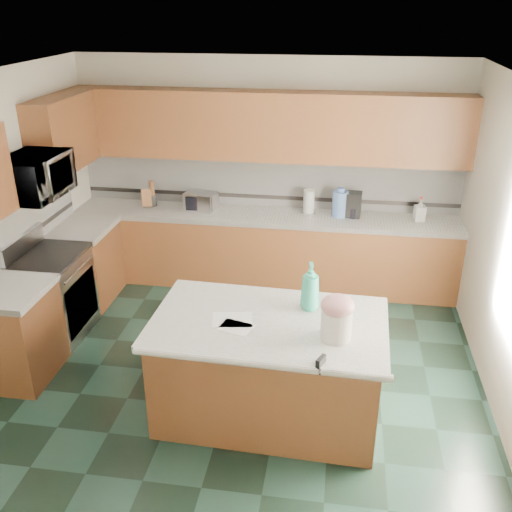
# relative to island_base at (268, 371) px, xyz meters

# --- Properties ---
(floor) EXTENTS (4.60, 4.60, 0.00)m
(floor) POSITION_rel_island_base_xyz_m (-0.37, 0.43, -0.43)
(floor) COLOR black
(floor) RESTS_ON ground
(ceiling) EXTENTS (4.60, 4.60, 0.00)m
(ceiling) POSITION_rel_island_base_xyz_m (-0.37, 0.43, 2.27)
(ceiling) COLOR white
(ceiling) RESTS_ON ground
(wall_back) EXTENTS (4.60, 0.04, 2.70)m
(wall_back) POSITION_rel_island_base_xyz_m (-0.37, 2.75, 0.92)
(wall_back) COLOR beige
(wall_back) RESTS_ON ground
(wall_front) EXTENTS (4.60, 0.04, 2.70)m
(wall_front) POSITION_rel_island_base_xyz_m (-0.37, -1.89, 0.92)
(wall_front) COLOR beige
(wall_front) RESTS_ON ground
(back_base_cab) EXTENTS (4.60, 0.60, 0.86)m
(back_base_cab) POSITION_rel_island_base_xyz_m (-0.37, 2.43, 0.00)
(back_base_cab) COLOR black
(back_base_cab) RESTS_ON ground
(back_countertop) EXTENTS (4.60, 0.64, 0.06)m
(back_countertop) POSITION_rel_island_base_xyz_m (-0.37, 2.43, 0.46)
(back_countertop) COLOR white
(back_countertop) RESTS_ON back_base_cab
(back_upper_cab) EXTENTS (4.60, 0.33, 0.78)m
(back_upper_cab) POSITION_rel_island_base_xyz_m (-0.37, 2.57, 1.51)
(back_upper_cab) COLOR black
(back_upper_cab) RESTS_ON wall_back
(back_backsplash) EXTENTS (4.60, 0.02, 0.63)m
(back_backsplash) POSITION_rel_island_base_xyz_m (-0.37, 2.72, 0.81)
(back_backsplash) COLOR silver
(back_backsplash) RESTS_ON back_countertop
(back_accent_band) EXTENTS (4.60, 0.01, 0.05)m
(back_accent_band) POSITION_rel_island_base_xyz_m (-0.37, 2.72, 0.61)
(back_accent_band) COLOR black
(back_accent_band) RESTS_ON back_countertop
(left_base_cab_rear) EXTENTS (0.60, 0.82, 0.86)m
(left_base_cab_rear) POSITION_rel_island_base_xyz_m (-2.37, 1.72, 0.00)
(left_base_cab_rear) COLOR black
(left_base_cab_rear) RESTS_ON ground
(left_counter_rear) EXTENTS (0.64, 0.82, 0.06)m
(left_counter_rear) POSITION_rel_island_base_xyz_m (-2.37, 1.72, 0.46)
(left_counter_rear) COLOR white
(left_counter_rear) RESTS_ON left_base_cab_rear
(left_base_cab_front) EXTENTS (0.60, 0.72, 0.86)m
(left_base_cab_front) POSITION_rel_island_base_xyz_m (-2.37, 0.19, 0.00)
(left_base_cab_front) COLOR black
(left_base_cab_front) RESTS_ON ground
(left_counter_front) EXTENTS (0.64, 0.72, 0.06)m
(left_counter_front) POSITION_rel_island_base_xyz_m (-2.37, 0.19, 0.46)
(left_counter_front) COLOR white
(left_counter_front) RESTS_ON left_base_cab_front
(left_backsplash) EXTENTS (0.02, 2.30, 0.63)m
(left_backsplash) POSITION_rel_island_base_xyz_m (-2.66, 0.98, 0.81)
(left_backsplash) COLOR silver
(left_backsplash) RESTS_ON wall_left
(left_accent_band) EXTENTS (0.01, 2.30, 0.05)m
(left_accent_band) POSITION_rel_island_base_xyz_m (-2.66, 0.98, 0.61)
(left_accent_band) COLOR black
(left_accent_band) RESTS_ON wall_left
(left_upper_cab_rear) EXTENTS (0.33, 1.09, 0.78)m
(left_upper_cab_rear) POSITION_rel_island_base_xyz_m (-2.51, 1.86, 1.51)
(left_upper_cab_rear) COLOR black
(left_upper_cab_rear) RESTS_ON wall_left
(range_body) EXTENTS (0.60, 0.76, 0.88)m
(range_body) POSITION_rel_island_base_xyz_m (-2.37, 0.93, 0.01)
(range_body) COLOR #B7B7BC
(range_body) RESTS_ON ground
(range_oven_door) EXTENTS (0.02, 0.68, 0.55)m
(range_oven_door) POSITION_rel_island_base_xyz_m (-2.08, 0.93, -0.03)
(range_oven_door) COLOR black
(range_oven_door) RESTS_ON range_body
(range_cooktop) EXTENTS (0.62, 0.78, 0.04)m
(range_cooktop) POSITION_rel_island_base_xyz_m (-2.37, 0.93, 0.47)
(range_cooktop) COLOR black
(range_cooktop) RESTS_ON range_body
(range_handle) EXTENTS (0.02, 0.66, 0.02)m
(range_handle) POSITION_rel_island_base_xyz_m (-2.05, 0.93, 0.35)
(range_handle) COLOR #B7B7BC
(range_handle) RESTS_ON range_body
(range_backguard) EXTENTS (0.06, 0.76, 0.18)m
(range_backguard) POSITION_rel_island_base_xyz_m (-2.63, 0.93, 0.59)
(range_backguard) COLOR #B7B7BC
(range_backguard) RESTS_ON range_body
(microwave) EXTENTS (0.50, 0.73, 0.41)m
(microwave) POSITION_rel_island_base_xyz_m (-2.37, 0.93, 1.30)
(microwave) COLOR #B7B7BC
(microwave) RESTS_ON wall_left
(island_base) EXTENTS (1.82, 1.08, 0.86)m
(island_base) POSITION_rel_island_base_xyz_m (0.00, 0.00, 0.00)
(island_base) COLOR black
(island_base) RESTS_ON ground
(island_top) EXTENTS (1.93, 1.19, 0.06)m
(island_top) POSITION_rel_island_base_xyz_m (0.00, 0.00, 0.46)
(island_top) COLOR white
(island_top) RESTS_ON island_base
(island_bullnose) EXTENTS (1.89, 0.12, 0.06)m
(island_bullnose) POSITION_rel_island_base_xyz_m (0.00, -0.56, 0.46)
(island_bullnose) COLOR white
(island_bullnose) RESTS_ON island_base
(treat_jar) EXTENTS (0.30, 0.30, 0.25)m
(treat_jar) POSITION_rel_island_base_xyz_m (0.54, -0.18, 0.61)
(treat_jar) COLOR white
(treat_jar) RESTS_ON island_top
(treat_jar_lid) EXTENTS (0.25, 0.25, 0.16)m
(treat_jar_lid) POSITION_rel_island_base_xyz_m (0.54, -0.18, 0.77)
(treat_jar_lid) COLOR #CF8689
(treat_jar_lid) RESTS_ON treat_jar
(treat_jar_knob) EXTENTS (0.08, 0.03, 0.03)m
(treat_jar_knob) POSITION_rel_island_base_xyz_m (0.54, -0.18, 0.83)
(treat_jar_knob) COLOR tan
(treat_jar_knob) RESTS_ON treat_jar_lid
(treat_jar_knob_end_l) EXTENTS (0.04, 0.04, 0.04)m
(treat_jar_knob_end_l) POSITION_rel_island_base_xyz_m (0.49, -0.18, 0.83)
(treat_jar_knob_end_l) COLOR tan
(treat_jar_knob_end_l) RESTS_ON treat_jar_lid
(treat_jar_knob_end_r) EXTENTS (0.04, 0.04, 0.04)m
(treat_jar_knob_end_r) POSITION_rel_island_base_xyz_m (0.58, -0.18, 0.83)
(treat_jar_knob_end_r) COLOR tan
(treat_jar_knob_end_r) RESTS_ON treat_jar_lid
(soap_bottle_island) EXTENTS (0.18, 0.19, 0.41)m
(soap_bottle_island) POSITION_rel_island_base_xyz_m (0.31, 0.24, 0.70)
(soap_bottle_island) COLOR teal
(soap_bottle_island) RESTS_ON island_top
(paper_sheet_a) EXTENTS (0.30, 0.25, 0.00)m
(paper_sheet_a) POSITION_rel_island_base_xyz_m (-0.24, -0.14, 0.49)
(paper_sheet_a) COLOR white
(paper_sheet_a) RESTS_ON island_top
(paper_sheet_b) EXTENTS (0.36, 0.29, 0.00)m
(paper_sheet_b) POSITION_rel_island_base_xyz_m (-0.29, -0.04, 0.49)
(paper_sheet_b) COLOR white
(paper_sheet_b) RESTS_ON island_top
(clamp_body) EXTENTS (0.07, 0.11, 0.10)m
(clamp_body) POSITION_rel_island_base_xyz_m (0.44, -0.54, 0.50)
(clamp_body) COLOR black
(clamp_body) RESTS_ON island_top
(clamp_handle) EXTENTS (0.02, 0.08, 0.02)m
(clamp_handle) POSITION_rel_island_base_xyz_m (0.44, -0.61, 0.48)
(clamp_handle) COLOR black
(clamp_handle) RESTS_ON island_top
(knife_block) EXTENTS (0.17, 0.19, 0.24)m
(knife_block) POSITION_rel_island_base_xyz_m (-1.85, 2.48, 0.60)
(knife_block) COLOR #472814
(knife_block) RESTS_ON back_countertop
(utensil_crock) EXTENTS (0.10, 0.10, 0.13)m
(utensil_crock) POSITION_rel_island_base_xyz_m (-1.78, 2.51, 0.55)
(utensil_crock) COLOR black
(utensil_crock) RESTS_ON back_countertop
(utensil_bundle) EXTENTS (0.06, 0.06, 0.19)m
(utensil_bundle) POSITION_rel_island_base_xyz_m (-1.78, 2.51, 0.72)
(utensil_bundle) COLOR #472814
(utensil_bundle) RESTS_ON utensil_crock
(toaster_oven) EXTENTS (0.41, 0.32, 0.21)m
(toaster_oven) POSITION_rel_island_base_xyz_m (-1.16, 2.48, 0.60)
(toaster_oven) COLOR #B7B7BC
(toaster_oven) RESTS_ON back_countertop
(toaster_oven_door) EXTENTS (0.32, 0.01, 0.17)m
(toaster_oven_door) POSITION_rel_island_base_xyz_m (-1.16, 2.37, 0.60)
(toaster_oven_door) COLOR black
(toaster_oven_door) RESTS_ON toaster_oven
(paper_towel) EXTENTS (0.13, 0.13, 0.29)m
(paper_towel) POSITION_rel_island_base_xyz_m (0.15, 2.53, 0.64)
(paper_towel) COLOR white
(paper_towel) RESTS_ON back_countertop
(paper_towel_base) EXTENTS (0.20, 0.20, 0.01)m
(paper_towel_base) POSITION_rel_island_base_xyz_m (0.15, 2.53, 0.50)
(paper_towel_base) COLOR #B7B7BC
(paper_towel_base) RESTS_ON back_countertop
(water_jug) EXTENTS (0.18, 0.18, 0.30)m
(water_jug) POSITION_rel_island_base_xyz_m (0.52, 2.49, 0.64)
(water_jug) COLOR #6188D2
(water_jug) RESTS_ON back_countertop
(water_jug_neck) EXTENTS (0.09, 0.09, 0.04)m
(water_jug_neck) POSITION_rel_island_base_xyz_m (0.52, 2.49, 0.82)
(water_jug_neck) COLOR #6188D2
(water_jug_neck) RESTS_ON water_jug
(coffee_maker) EXTENTS (0.19, 0.20, 0.29)m
(coffee_maker) POSITION_rel_island_base_xyz_m (0.68, 2.51, 0.64)
(coffee_maker) COLOR black
(coffee_maker) RESTS_ON back_countertop
(coffee_carafe) EXTENTS (0.12, 0.12, 0.12)m
(coffee_carafe) POSITION_rel_island_base_xyz_m (0.68, 2.47, 0.55)
(coffee_carafe) COLOR black
(coffee_carafe) RESTS_ON back_countertop
(soap_bottle_back) EXTENTS (0.14, 0.14, 0.26)m
(soap_bottle_back) POSITION_rel_island_base_xyz_m (1.43, 2.48, 0.62)
(soap_bottle_back) COLOR white
(soap_bottle_back) RESTS_ON back_countertop
(soap_back_cap) EXTENTS (0.02, 0.02, 0.03)m
(soap_back_cap) POSITION_rel_island_base_xyz_m (1.43, 2.48, 0.77)
(soap_back_cap) COLOR red
(soap_back_cap) RESTS_ON soap_bottle_back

